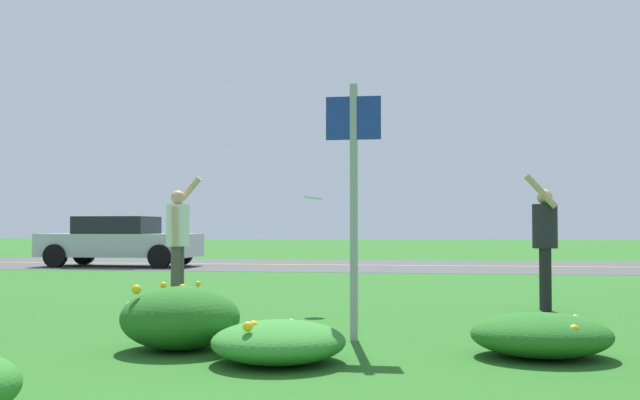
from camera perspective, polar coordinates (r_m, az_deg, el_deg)
ground_plane at (r=12.90m, az=2.71°, el=-7.08°), size 120.00×120.00×0.00m
highway_strip at (r=23.27m, az=5.58°, el=-4.79°), size 120.00×7.54×0.01m
highway_center_stripe at (r=23.27m, az=5.58°, el=-4.78°), size 120.00×0.16×0.00m
daylily_clump_front_left at (r=6.70m, az=-3.04°, el=-10.29°), size 1.14×1.22×0.39m
daylily_clump_mid_center at (r=7.50m, az=-10.16°, el=-8.47°), size 1.11×1.15×0.63m
daylily_clump_mid_right at (r=7.25m, az=15.85°, el=-9.46°), size 1.23×1.14×0.39m
sign_post_near_path at (r=7.93m, az=2.48°, el=1.13°), size 0.56×0.10×2.60m
person_thrower_white_shirt at (r=11.62m, az=-10.33°, el=-2.59°), size 0.46×0.49×1.90m
person_catcher_dark_shirt at (r=11.14m, az=16.08°, el=-2.63°), size 0.47×0.49×1.87m
frisbee_pale_blue at (r=10.88m, az=-0.51°, el=0.15°), size 0.26×0.26×0.06m
car_silver_center_left at (r=23.45m, az=-14.44°, el=-2.91°), size 4.50×2.00×1.45m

